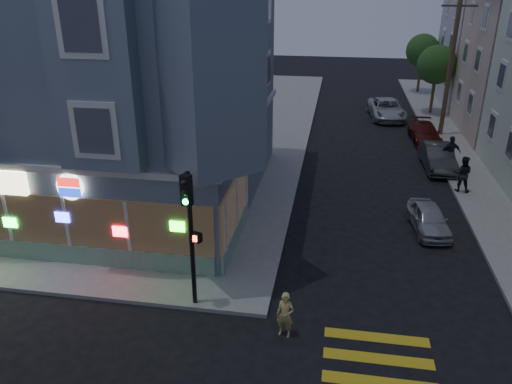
% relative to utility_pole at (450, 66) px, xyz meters
% --- Properties ---
extents(ground, '(120.00, 120.00, 0.00)m').
position_rel_utility_pole_xyz_m(ground, '(-12.00, -24.00, -4.80)').
color(ground, black).
rests_on(ground, ground).
extents(sidewalk_nw, '(33.00, 42.00, 0.15)m').
position_rel_utility_pole_xyz_m(sidewalk_nw, '(-25.50, -1.00, -4.72)').
color(sidewalk_nw, gray).
rests_on(sidewalk_nw, ground).
extents(corner_building, '(14.60, 14.60, 11.40)m').
position_rel_utility_pole_xyz_m(corner_building, '(-18.00, -13.02, 1.02)').
color(corner_building, slate).
rests_on(corner_building, sidewalk_nw).
extents(utility_pole, '(2.20, 0.30, 9.00)m').
position_rel_utility_pole_xyz_m(utility_pole, '(0.00, 0.00, 0.00)').
color(utility_pole, '#4C3826').
rests_on(utility_pole, sidewalk_ne).
extents(street_tree_near, '(3.00, 3.00, 5.30)m').
position_rel_utility_pole_xyz_m(street_tree_near, '(0.20, 6.00, -0.86)').
color(street_tree_near, '#4C3826').
rests_on(street_tree_near, sidewalk_ne).
extents(street_tree_far, '(3.00, 3.00, 5.30)m').
position_rel_utility_pole_xyz_m(street_tree_far, '(0.20, 14.00, -0.86)').
color(street_tree_far, '#4C3826').
rests_on(street_tree_far, sidewalk_ne).
extents(running_child, '(0.62, 0.47, 1.53)m').
position_rel_utility_pole_xyz_m(running_child, '(-8.33, -22.69, -4.03)').
color(running_child, '#D1C06B').
rests_on(running_child, ground).
extents(pedestrian_a, '(1.04, 0.89, 1.87)m').
position_rel_utility_pole_xyz_m(pedestrian_a, '(-0.70, -10.26, -3.71)').
color(pedestrian_a, black).
rests_on(pedestrian_a, sidewalk_ne).
extents(pedestrian_b, '(1.21, 0.71, 1.94)m').
position_rel_utility_pole_xyz_m(pedestrian_b, '(-0.70, -7.06, -3.68)').
color(pedestrian_b, '#25222A').
rests_on(pedestrian_b, sidewalk_ne).
extents(parked_car_a, '(1.75, 3.55, 1.17)m').
position_rel_utility_pole_xyz_m(parked_car_a, '(-2.92, -14.73, -4.21)').
color(parked_car_a, '#ADB0B5').
rests_on(parked_car_a, ground).
extents(parked_car_b, '(1.65, 4.38, 1.43)m').
position_rel_utility_pole_xyz_m(parked_car_b, '(-1.30, -6.73, -4.08)').
color(parked_car_b, '#323436').
rests_on(parked_car_b, ground).
extents(parked_car_c, '(1.95, 4.32, 1.23)m').
position_rel_utility_pole_xyz_m(parked_car_c, '(-1.30, -1.51, -4.18)').
color(parked_car_c, '#501512').
rests_on(parked_car_c, ground).
extents(parked_car_d, '(2.95, 5.53, 1.48)m').
position_rel_utility_pole_xyz_m(parked_car_d, '(-3.40, 4.24, -4.06)').
color(parked_car_d, '#AEB5B9').
rests_on(parked_car_d, ground).
extents(traffic_signal, '(0.60, 0.53, 4.74)m').
position_rel_utility_pole_xyz_m(traffic_signal, '(-11.48, -21.82, -1.44)').
color(traffic_signal, black).
rests_on(traffic_signal, sidewalk_nw).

